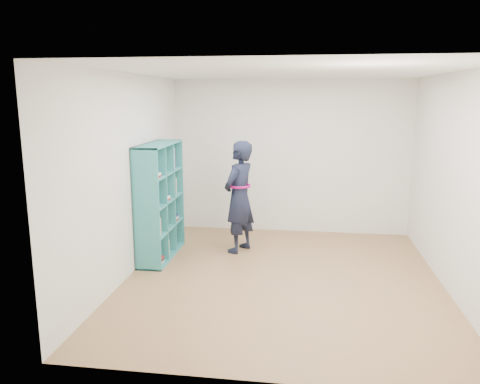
# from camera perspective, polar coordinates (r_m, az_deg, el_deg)

# --- Properties ---
(floor) EXTENTS (4.50, 4.50, 0.00)m
(floor) POSITION_cam_1_polar(r_m,az_deg,el_deg) (6.16, 5.17, -10.51)
(floor) COLOR olive
(floor) RESTS_ON ground
(ceiling) EXTENTS (4.50, 4.50, 0.00)m
(ceiling) POSITION_cam_1_polar(r_m,az_deg,el_deg) (5.72, 5.66, 14.40)
(ceiling) COLOR white
(ceiling) RESTS_ON wall_back
(wall_left) EXTENTS (0.02, 4.50, 2.60)m
(wall_left) POSITION_cam_1_polar(r_m,az_deg,el_deg) (6.22, -13.34, 1.89)
(wall_left) COLOR silver
(wall_left) RESTS_ON floor
(wall_right) EXTENTS (0.02, 4.50, 2.60)m
(wall_right) POSITION_cam_1_polar(r_m,az_deg,el_deg) (6.05, 24.67, 0.88)
(wall_right) COLOR silver
(wall_right) RESTS_ON floor
(wall_back) EXTENTS (4.00, 0.02, 2.60)m
(wall_back) POSITION_cam_1_polar(r_m,az_deg,el_deg) (8.02, 6.17, 4.27)
(wall_back) COLOR silver
(wall_back) RESTS_ON floor
(wall_front) EXTENTS (4.00, 0.02, 2.60)m
(wall_front) POSITION_cam_1_polar(r_m,az_deg,el_deg) (3.61, 3.69, -4.75)
(wall_front) COLOR silver
(wall_front) RESTS_ON floor
(bookshelf) EXTENTS (0.36, 1.25, 1.66)m
(bookshelf) POSITION_cam_1_polar(r_m,az_deg,el_deg) (6.85, -9.94, -1.22)
(bookshelf) COLOR #28757C
(bookshelf) RESTS_ON floor
(person) EXTENTS (0.62, 0.72, 1.68)m
(person) POSITION_cam_1_polar(r_m,az_deg,el_deg) (6.98, -0.10, -0.59)
(person) COLOR black
(person) RESTS_ON floor
(smartphone) EXTENTS (0.03, 0.09, 0.13)m
(smartphone) POSITION_cam_1_polar(r_m,az_deg,el_deg) (7.11, -0.66, 0.54)
(smartphone) COLOR silver
(smartphone) RESTS_ON person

